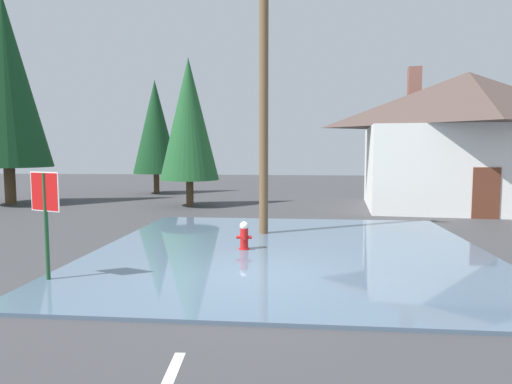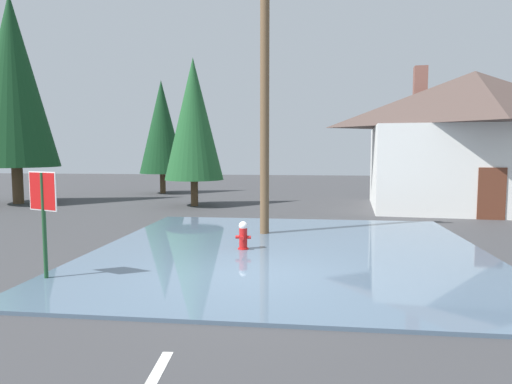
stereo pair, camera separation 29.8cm
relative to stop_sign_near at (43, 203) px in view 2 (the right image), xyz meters
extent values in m
cube|color=#38383A|center=(3.97, 0.82, -1.64)|extent=(80.00, 80.00, 0.10)
cube|color=#4C6075|center=(4.74, 3.35, -1.55)|extent=(10.00, 10.38, 0.07)
cube|color=silver|center=(4.27, -1.33, -1.58)|extent=(4.50, 0.55, 0.01)
cylinder|color=#1E4C28|center=(0.00, 0.00, -0.49)|extent=(0.08, 0.08, 2.20)
cube|color=white|center=(0.00, 0.00, 0.24)|extent=(0.73, 0.29, 0.78)
cube|color=red|center=(0.00, 0.00, 0.24)|extent=(0.70, 0.29, 0.73)
cylinder|color=red|center=(3.55, 3.14, -1.54)|extent=(0.29, 0.29, 0.10)
cylinder|color=red|center=(3.55, 3.14, -1.23)|extent=(0.21, 0.21, 0.53)
sphere|color=white|center=(3.55, 3.14, -0.90)|extent=(0.23, 0.23, 0.23)
cylinder|color=red|center=(3.39, 3.14, -1.20)|extent=(0.10, 0.09, 0.09)
cylinder|color=red|center=(3.70, 3.14, -1.20)|extent=(0.10, 0.09, 0.09)
cylinder|color=red|center=(3.55, 2.99, -1.20)|extent=(0.10, 0.10, 0.10)
cylinder|color=brown|center=(3.87, 5.45, 2.69)|extent=(0.28, 0.28, 8.56)
cube|color=silver|center=(12.43, 12.89, 0.27)|extent=(9.07, 7.10, 3.72)
pyramid|color=#473833|center=(12.43, 12.89, 3.34)|extent=(9.79, 7.67, 2.42)
cube|color=brown|center=(10.41, 14.22, 3.95)|extent=(0.65, 0.65, 2.18)
cube|color=#592D1E|center=(12.15, 9.71, -0.59)|extent=(1.00, 0.15, 2.00)
cylinder|color=#4C3823|center=(-3.87, 18.73, -0.96)|extent=(0.35, 0.35, 1.25)
cone|color=#143D1E|center=(-3.87, 18.73, 2.51)|extent=(2.78, 2.78, 5.70)
cylinder|color=#4C3823|center=(-9.25, 12.48, -0.67)|extent=(0.51, 0.51, 1.85)
cone|color=#143D1E|center=(-9.25, 12.48, 4.46)|extent=(4.10, 4.10, 8.41)
cylinder|color=#4C3823|center=(-0.25, 12.64, -0.96)|extent=(0.35, 0.35, 1.26)
cone|color=#1E5128|center=(-0.25, 12.64, 2.54)|extent=(2.80, 2.80, 5.73)
camera|label=1|loc=(4.97, -8.33, 1.04)|focal=31.55mm
camera|label=2|loc=(5.27, -8.29, 1.04)|focal=31.55mm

